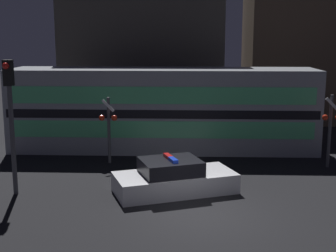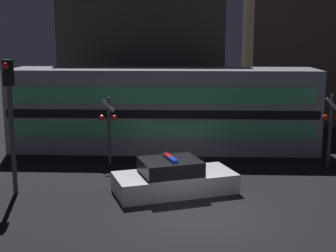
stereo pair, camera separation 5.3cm
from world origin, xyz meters
The scene contains 8 objects.
ground_plane centered at (0.00, 0.00, 0.00)m, with size 120.00×120.00×0.00m, color black.
train centered at (-1.71, 8.99, 2.03)m, with size 15.07×3.09×4.06m.
police_car centered at (-0.97, 2.29, 0.51)m, with size 4.76×3.35×1.36m.
crossing_signal_near centered at (5.66, 5.86, 1.84)m, with size 0.81×0.34×3.18m.
crossing_signal_far centered at (-3.99, 6.17, 1.73)m, with size 0.81×0.34×2.98m.
traffic_light_corner centered at (-6.71, 1.87, 3.09)m, with size 0.30×0.46×4.84m.
building_left centered at (-3.31, 16.55, 5.36)m, with size 9.98×5.95×10.72m.
building_center centered at (7.64, 18.29, 4.94)m, with size 8.21×6.05×9.88m.
Camera 1 is at (-0.52, -14.11, 5.65)m, focal length 50.00 mm.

